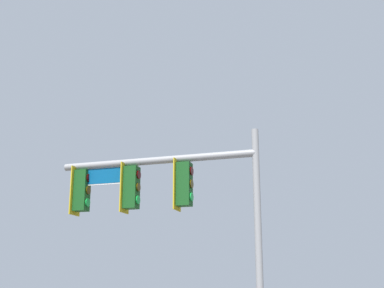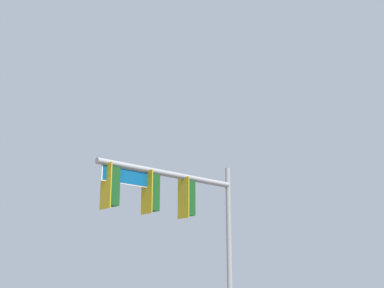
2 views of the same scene
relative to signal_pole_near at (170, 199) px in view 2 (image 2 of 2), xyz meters
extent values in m
cylinder|color=gray|center=(-2.56, -0.31, -1.38)|extent=(0.17, 0.17, 5.54)
cylinder|color=gray|center=(0.05, 0.01, 0.79)|extent=(5.25, 0.81, 0.19)
cube|color=gold|center=(-0.54, -0.06, 0.12)|extent=(0.09, 0.52, 1.30)
cube|color=#144719|center=(-0.73, -0.09, 0.12)|extent=(0.40, 0.36, 1.10)
cylinder|color=#144719|center=(-0.73, -0.09, 0.73)|extent=(0.04, 0.04, 0.12)
cylinder|color=#340503|center=(-0.93, -0.11, 0.45)|extent=(0.06, 0.22, 0.22)
cylinder|color=#392D05|center=(-0.93, -0.11, 0.12)|extent=(0.06, 0.22, 0.22)
cylinder|color=green|center=(-0.93, -0.11, -0.21)|extent=(0.06, 0.22, 0.22)
cube|color=gold|center=(0.90, 0.11, 0.12)|extent=(0.09, 0.52, 1.30)
cube|color=#144719|center=(0.71, 0.08, 0.12)|extent=(0.40, 0.36, 1.10)
cylinder|color=#144719|center=(0.71, 0.08, 0.73)|extent=(0.04, 0.04, 0.12)
cylinder|color=#340503|center=(0.51, 0.06, 0.45)|extent=(0.06, 0.22, 0.22)
cylinder|color=#392D05|center=(0.51, 0.06, 0.12)|extent=(0.06, 0.22, 0.22)
cylinder|color=green|center=(0.51, 0.06, -0.21)|extent=(0.06, 0.22, 0.22)
cube|color=gold|center=(2.33, 0.28, 0.12)|extent=(0.09, 0.52, 1.30)
cube|color=#144719|center=(2.14, 0.26, 0.12)|extent=(0.40, 0.36, 1.10)
cylinder|color=#144719|center=(2.14, 0.26, 0.73)|extent=(0.04, 0.04, 0.12)
cylinder|color=#340503|center=(1.95, 0.23, 0.45)|extent=(0.06, 0.22, 0.22)
cylinder|color=#392D05|center=(1.95, 0.23, 0.12)|extent=(0.06, 0.22, 0.22)
cylinder|color=green|center=(1.95, 0.23, -0.21)|extent=(0.06, 0.22, 0.22)
cube|color=#0A4C7F|center=(1.51, 0.18, 0.48)|extent=(1.91, 0.27, 0.41)
cube|color=white|center=(1.51, 0.18, 0.48)|extent=(1.97, 0.26, 0.47)
camera|label=1|loc=(-6.44, 11.82, -2.44)|focal=50.00mm
camera|label=2|loc=(8.88, 13.70, -2.80)|focal=50.00mm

